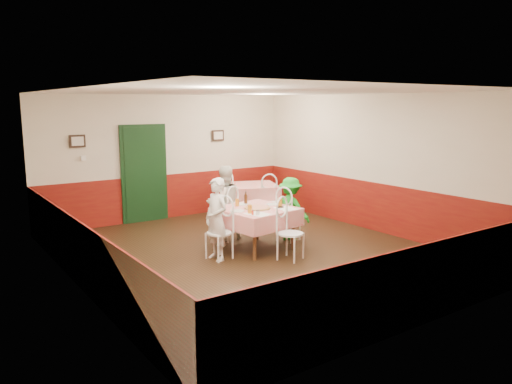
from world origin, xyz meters
TOP-DOWN VIEW (x-y plane):
  - floor at (0.00, 0.00)m, footprint 7.00×7.00m
  - ceiling at (0.00, 0.00)m, footprint 7.00×7.00m
  - back_wall at (0.00, 3.50)m, footprint 6.00×0.10m
  - front_wall at (0.00, -3.50)m, footprint 6.00×0.10m
  - left_wall at (-3.00, 0.00)m, footprint 0.10×7.00m
  - right_wall at (3.00, 0.00)m, footprint 0.10×7.00m
  - wainscot_back at (0.00, 3.48)m, footprint 6.00×0.03m
  - wainscot_front at (0.00, -3.48)m, footprint 6.00×0.03m
  - wainscot_left at (-2.98, 0.00)m, footprint 0.03×7.00m
  - wainscot_right at (2.98, 0.00)m, footprint 0.03×7.00m
  - door at (-0.60, 3.45)m, footprint 0.96×0.06m
  - picture_left at (-2.00, 3.45)m, footprint 0.32×0.03m
  - picture_right at (1.30, 3.45)m, footprint 0.32×0.03m
  - thermostat at (-1.90, 3.45)m, footprint 0.10×0.03m
  - main_table at (0.18, 0.23)m, footprint 1.38×1.38m
  - second_table at (1.61, 2.46)m, footprint 1.46×1.46m
  - chair_left at (-0.66, 0.10)m, footprint 0.49×0.49m
  - chair_right at (1.02, 0.35)m, footprint 0.54×0.54m
  - chair_far at (0.06, 1.07)m, footprint 0.54×0.54m
  - chair_near at (0.30, -0.62)m, footprint 0.55×0.55m
  - chair_second_a at (0.86, 2.46)m, footprint 0.55×0.55m
  - chair_second_b at (1.61, 1.71)m, footprint 0.55×0.55m
  - pizza at (0.16, 0.16)m, footprint 0.51×0.51m
  - plate_left at (-0.26, 0.17)m, footprint 0.28×0.28m
  - plate_right at (0.61, 0.29)m, footprint 0.28×0.28m
  - plate_far at (0.13, 0.63)m, footprint 0.28×0.28m
  - glass_a at (-0.16, -0.08)m, footprint 0.09×0.09m
  - glass_b at (0.60, 0.07)m, footprint 0.09×0.09m
  - glass_c at (-0.00, 0.57)m, footprint 0.08×0.08m
  - beer_bottle at (0.22, 0.61)m, footprint 0.07×0.07m
  - shaker_a at (-0.15, -0.27)m, footprint 0.04×0.04m
  - shaker_b at (-0.11, -0.27)m, footprint 0.04×0.04m
  - shaker_c at (-0.20, -0.22)m, footprint 0.04×0.04m
  - menu_left at (-0.09, -0.20)m, footprint 0.40×0.47m
  - menu_right at (0.59, -0.11)m, footprint 0.33×0.42m
  - wallet at (0.54, -0.00)m, footprint 0.12×0.10m
  - diner_left at (-0.71, 0.10)m, footprint 0.38×0.54m
  - diner_far at (0.05, 1.12)m, footprint 0.76×0.62m
  - diner_right at (1.07, 0.35)m, footprint 0.70×0.90m

SIDE VIEW (x-z plane):
  - floor at x=0.00m, z-range 0.00..0.00m
  - main_table at x=0.18m, z-range -0.01..0.76m
  - second_table at x=1.61m, z-range -0.01..0.76m
  - chair_left at x=-0.66m, z-range 0.00..0.90m
  - chair_right at x=1.02m, z-range 0.00..0.90m
  - chair_far at x=0.06m, z-range 0.00..0.90m
  - chair_near at x=0.30m, z-range 0.00..0.90m
  - chair_second_a at x=0.86m, z-range 0.00..0.90m
  - chair_second_b at x=1.61m, z-range 0.00..0.90m
  - wainscot_back at x=0.00m, z-range 0.00..1.00m
  - wainscot_front at x=0.00m, z-range 0.00..1.00m
  - wainscot_left at x=-2.98m, z-range 0.00..1.00m
  - wainscot_right at x=2.98m, z-range 0.00..1.00m
  - diner_right at x=1.07m, z-range 0.00..1.22m
  - diner_left at x=-0.71m, z-range 0.00..1.39m
  - diner_far at x=0.05m, z-range 0.00..1.44m
  - menu_left at x=-0.09m, z-range 0.76..0.76m
  - menu_right at x=0.59m, z-range 0.76..0.76m
  - plate_left at x=-0.26m, z-range 0.76..0.77m
  - plate_right at x=0.61m, z-range 0.76..0.77m
  - plate_far at x=0.13m, z-range 0.76..0.77m
  - wallet at x=0.54m, z-range 0.76..0.78m
  - pizza at x=0.16m, z-range 0.76..0.79m
  - shaker_a at x=-0.15m, z-range 0.76..0.85m
  - shaker_b at x=-0.11m, z-range 0.76..0.85m
  - shaker_c at x=-0.20m, z-range 0.76..0.85m
  - glass_c at x=0.00m, z-range 0.76..0.89m
  - glass_a at x=-0.16m, z-range 0.76..0.91m
  - glass_b at x=0.60m, z-range 0.76..0.91m
  - beer_bottle at x=0.22m, z-range 0.76..0.98m
  - door at x=-0.60m, z-range 0.00..2.10m
  - back_wall at x=0.00m, z-range 0.00..2.80m
  - front_wall at x=0.00m, z-range 0.00..2.80m
  - left_wall at x=-3.00m, z-range 0.00..2.80m
  - right_wall at x=3.00m, z-range 0.00..2.80m
  - thermostat at x=-1.90m, z-range 1.45..1.55m
  - picture_left at x=-2.00m, z-range 1.72..1.98m
  - picture_right at x=1.30m, z-range 1.72..1.98m
  - ceiling at x=0.00m, z-range 2.80..2.80m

